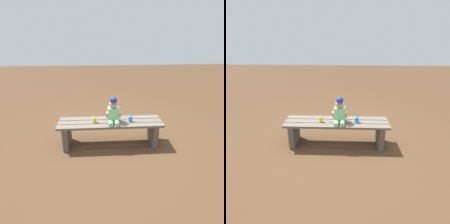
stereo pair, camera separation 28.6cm
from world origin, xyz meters
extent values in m
plane|color=#4C331E|center=(0.00, 0.00, 0.00)|extent=(16.00, 16.00, 0.00)
cube|color=#60564C|center=(0.00, -0.14, 0.39)|extent=(1.62, 0.13, 0.04)
cube|color=#60564C|center=(0.00, 0.00, 0.39)|extent=(1.62, 0.13, 0.04)
cube|color=#60564C|center=(0.00, 0.14, 0.39)|extent=(1.62, 0.13, 0.04)
cube|color=#524941|center=(-0.69, 0.00, 0.19)|extent=(0.08, 0.41, 0.38)
cube|color=#524941|center=(0.69, 0.00, 0.19)|extent=(0.08, 0.41, 0.38)
cube|color=#7FCC8C|center=(0.05, 0.00, 0.53)|extent=(0.17, 0.12, 0.23)
sphere|color=tan|center=(0.05, 0.00, 0.70)|extent=(0.14, 0.14, 0.14)
cylinder|color=navy|center=(0.05, -0.04, 0.74)|extent=(0.09, 0.09, 0.01)
sphere|color=navy|center=(0.05, 0.00, 0.76)|extent=(0.11, 0.11, 0.11)
cylinder|color=#85D693|center=(0.00, -0.12, 0.45)|extent=(0.07, 0.16, 0.07)
cylinder|color=#85D693|center=(0.09, -0.12, 0.45)|extent=(0.07, 0.16, 0.07)
cylinder|color=tan|center=(-0.05, -0.03, 0.54)|extent=(0.04, 0.12, 0.14)
cylinder|color=tan|center=(0.14, -0.03, 0.54)|extent=(0.04, 0.12, 0.14)
cylinder|color=yellow|center=(-0.24, -0.02, 0.45)|extent=(0.06, 0.06, 0.08)
cone|color=#66CC4C|center=(-0.24, -0.02, 0.51)|extent=(0.06, 0.06, 0.03)
cylinder|color=#66CC4C|center=(-0.24, -0.02, 0.53)|extent=(0.01, 0.01, 0.02)
cylinder|color=#338CE5|center=(0.31, -0.02, 0.45)|extent=(0.06, 0.06, 0.08)
cone|color=#338CE5|center=(0.31, -0.02, 0.51)|extent=(0.06, 0.06, 0.03)
cylinder|color=#338CE5|center=(0.31, -0.02, 0.53)|extent=(0.01, 0.01, 0.02)
camera|label=1|loc=(-0.15, -2.68, 1.71)|focal=30.44mm
camera|label=2|loc=(0.13, -2.68, 1.71)|focal=30.44mm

